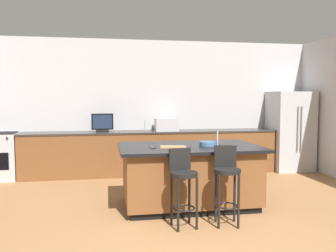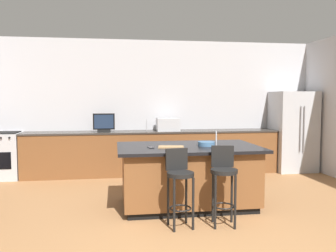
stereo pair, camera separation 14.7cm
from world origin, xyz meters
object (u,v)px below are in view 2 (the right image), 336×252
tv_monitor (104,123)px  bar_stool_right (224,178)px  range_oven (2,156)px  cutting_board (171,147)px  microwave (168,125)px  fruit_bowl (206,144)px  cell_phone (151,147)px  kitchen_island (188,175)px  bar_stool_left (180,180)px  refrigerator (293,131)px

tv_monitor → bar_stool_right: (1.58, -3.12, -0.49)m
range_oven → cutting_board: (3.04, -2.45, 0.45)m
microwave → tv_monitor: bearing=-177.8°
bar_stool_right → cutting_board: bearing=136.9°
microwave → fruit_bowl: 2.36m
cell_phone → tv_monitor: bearing=99.1°
bar_stool_right → tv_monitor: bearing=125.9°
kitchen_island → cutting_board: size_ratio=5.74×
microwave → tv_monitor: tv_monitor is taller
range_oven → tv_monitor: size_ratio=2.13×
range_oven → kitchen_island: bearing=-34.9°
kitchen_island → cell_phone: 0.74m
fruit_bowl → bar_stool_right: bearing=-89.3°
kitchen_island → bar_stool_left: bearing=-108.5°
range_oven → bar_stool_right: (3.60, -3.17, 0.14)m
refrigerator → tv_monitor: bearing=179.6°
cell_phone → range_oven: bearing=130.6°
refrigerator → kitchen_island: bearing=-142.0°
fruit_bowl → kitchen_island: bearing=172.1°
kitchen_island → bar_stool_left: 0.90m
bar_stool_right → fruit_bowl: 0.89m
range_oven → cell_phone: size_ratio=6.28×
cutting_board → microwave: bearing=82.5°
tv_monitor → bar_stool_left: (1.02, -3.10, -0.51)m
bar_stool_left → kitchen_island: bearing=62.6°
microwave → cutting_board: (-0.32, -2.45, -0.14)m
range_oven → fruit_bowl: fruit_bowl is taller
bar_stool_left → cell_phone: size_ratio=6.54×
range_oven → bar_stool_left: bearing=-46.1°
tv_monitor → cell_phone: (0.73, -2.38, -0.19)m
kitchen_island → cutting_board: bearing=-153.2°
refrigerator → bar_stool_left: size_ratio=1.80×
kitchen_island → bar_stool_left: (-0.28, -0.84, 0.13)m
fruit_bowl → tv_monitor: bearing=124.4°
bar_stool_left → bar_stool_right: size_ratio=0.98×
tv_monitor → fruit_bowl: (1.57, -2.30, -0.16)m
kitchen_island → range_oven: 4.04m
fruit_bowl → cell_phone: bearing=-174.8°
bar_stool_right → cell_phone: size_ratio=6.71×
tv_monitor → cell_phone: 2.49m
kitchen_island → bar_stool_right: bar_stool_right is taller
tv_monitor → cutting_board: bearing=-67.0°
refrigerator → bar_stool_left: refrigerator is taller
refrigerator → cutting_board: (-3.13, -2.37, 0.04)m
bar_stool_right → cutting_board: bar_stool_right is taller
refrigerator → bar_stool_left: (-3.14, -3.07, -0.29)m
kitchen_island → bar_stool_left: size_ratio=2.13×
kitchen_island → cell_phone: cell_phone is taller
range_oven → fruit_bowl: size_ratio=3.73×
microwave → fruit_bowl: (0.23, -2.35, -0.12)m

